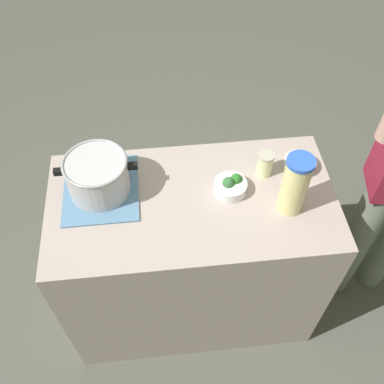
% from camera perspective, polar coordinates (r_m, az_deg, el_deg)
% --- Properties ---
extents(ground_plane, '(8.00, 8.00, 0.00)m').
position_cam_1_polar(ground_plane, '(2.56, 0.00, -13.59)').
color(ground_plane, '#54544C').
extents(counter_slab, '(1.17, 0.61, 0.91)m').
position_cam_1_polar(counter_slab, '(2.15, 0.00, -8.45)').
color(counter_slab, '#A89790').
rests_on(counter_slab, ground_plane).
extents(dish_cloth, '(0.30, 0.35, 0.01)m').
position_cam_1_polar(dish_cloth, '(1.84, -11.68, 0.35)').
color(dish_cloth, '#577FA3').
rests_on(dish_cloth, counter_slab).
extents(cooking_pot, '(0.32, 0.25, 0.16)m').
position_cam_1_polar(cooking_pot, '(1.77, -12.13, 2.15)').
color(cooking_pot, '#B7B7BC').
rests_on(cooking_pot, dish_cloth).
extents(lemonade_pitcher, '(0.10, 0.10, 0.27)m').
position_cam_1_polar(lemonade_pitcher, '(1.68, 13.14, 0.91)').
color(lemonade_pitcher, beige).
rests_on(lemonade_pitcher, counter_slab).
extents(mason_jar, '(0.07, 0.07, 0.11)m').
position_cam_1_polar(mason_jar, '(1.84, 9.42, 3.62)').
color(mason_jar, beige).
rests_on(mason_jar, counter_slab).
extents(broccoli_bowl_front, '(0.13, 0.13, 0.08)m').
position_cam_1_polar(broccoli_bowl_front, '(1.78, 5.01, 0.83)').
color(broccoli_bowl_front, silver).
rests_on(broccoli_bowl_front, counter_slab).
extents(broccoli_bowl_center, '(0.14, 0.14, 0.07)m').
position_cam_1_polar(broccoli_bowl_center, '(1.92, 13.82, 3.59)').
color(broccoli_bowl_center, silver).
rests_on(broccoli_bowl_center, counter_slab).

